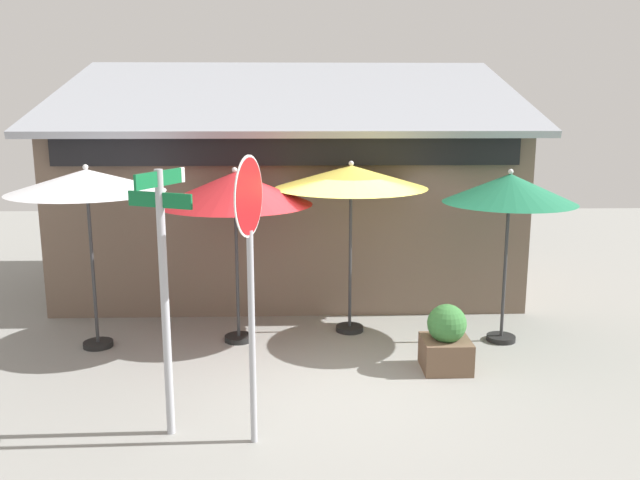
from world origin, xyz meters
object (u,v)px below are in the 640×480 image
at_px(street_sign_post, 164,278).
at_px(patio_umbrella_mustard_right, 351,178).
at_px(patio_umbrella_ivory_left, 87,183).
at_px(sidewalk_planter, 446,340).
at_px(patio_umbrella_crimson_center, 235,189).
at_px(patio_umbrella_forest_green_far_right, 510,190).
at_px(stop_sign, 250,244).

distance_m(street_sign_post, patio_umbrella_mustard_right, 4.04).
bearing_deg(patio_umbrella_ivory_left, sidewalk_planter, -11.37).
height_order(patio_umbrella_crimson_center, patio_umbrella_mustard_right, patio_umbrella_mustard_right).
height_order(street_sign_post, patio_umbrella_forest_green_far_right, street_sign_post).
bearing_deg(patio_umbrella_crimson_center, patio_umbrella_forest_green_far_right, -1.84).
height_order(stop_sign, patio_umbrella_mustard_right, stop_sign).
distance_m(stop_sign, patio_umbrella_mustard_right, 3.76).
bearing_deg(patio_umbrella_forest_green_far_right, stop_sign, -140.39).
relative_size(street_sign_post, sidewalk_planter, 3.18).
bearing_deg(street_sign_post, patio_umbrella_crimson_center, 80.35).
height_order(stop_sign, sidewalk_planter, stop_sign).
height_order(street_sign_post, patio_umbrella_ivory_left, street_sign_post).
xyz_separation_m(stop_sign, patio_umbrella_forest_green_far_right, (3.61, 2.99, 0.15)).
height_order(patio_umbrella_mustard_right, sidewalk_planter, patio_umbrella_mustard_right).
bearing_deg(patio_umbrella_forest_green_far_right, patio_umbrella_mustard_right, 167.24).
xyz_separation_m(street_sign_post, stop_sign, (0.94, -0.23, 0.41)).
bearing_deg(stop_sign, sidewalk_planter, 37.33).
distance_m(patio_umbrella_ivory_left, sidewalk_planter, 5.55).
relative_size(patio_umbrella_ivory_left, patio_umbrella_forest_green_far_right, 1.03).
relative_size(street_sign_post, patio_umbrella_ivory_left, 1.07).
xyz_separation_m(stop_sign, patio_umbrella_crimson_center, (-0.44, 3.12, 0.16)).
height_order(stop_sign, patio_umbrella_crimson_center, stop_sign).
bearing_deg(street_sign_post, sidewalk_planter, 26.09).
bearing_deg(sidewalk_planter, stop_sign, -142.67).
bearing_deg(sidewalk_planter, patio_umbrella_mustard_right, 126.94).
bearing_deg(patio_umbrella_forest_green_far_right, street_sign_post, -148.71).
relative_size(street_sign_post, patio_umbrella_crimson_center, 1.10).
height_order(patio_umbrella_ivory_left, patio_umbrella_mustard_right, patio_umbrella_ivory_left).
height_order(patio_umbrella_mustard_right, patio_umbrella_forest_green_far_right, patio_umbrella_mustard_right).
relative_size(stop_sign, patio_umbrella_ivory_left, 1.13).
bearing_deg(patio_umbrella_ivory_left, street_sign_post, -59.23).
bearing_deg(patio_umbrella_mustard_right, sidewalk_planter, -53.06).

